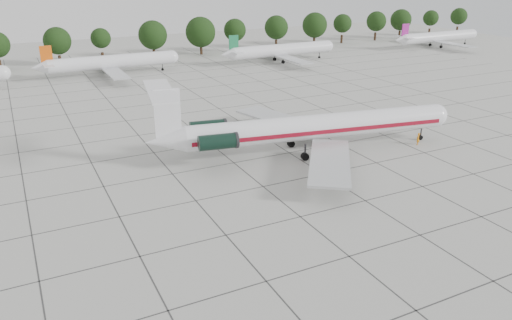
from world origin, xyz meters
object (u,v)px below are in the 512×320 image
at_px(ground_crew, 418,139).
at_px(bg_airliner_d, 282,50).
at_px(bg_airliner_c, 112,62).
at_px(bg_airliner_e, 439,37).
at_px(main_airliner, 303,128).

distance_m(ground_crew, bg_airliner_d, 64.16).
distance_m(ground_crew, bg_airliner_c, 71.11).
relative_size(bg_airliner_c, bg_airliner_e, 1.00).
relative_size(ground_crew, bg_airliner_c, 0.06).
distance_m(bg_airliner_c, bg_airliner_e, 95.28).
bearing_deg(ground_crew, bg_airliner_e, -177.67).
bearing_deg(bg_airliner_d, main_airliner, -116.97).
xyz_separation_m(main_airliner, ground_crew, (15.93, -4.40, -2.62)).
bearing_deg(bg_airliner_e, ground_crew, -136.94).
height_order(main_airliner, ground_crew, main_airliner).
relative_size(main_airliner, bg_airliner_d, 1.47).
bearing_deg(bg_airliner_e, main_airliner, -144.91).
height_order(ground_crew, bg_airliner_e, bg_airliner_e).
relative_size(main_airliner, bg_airliner_e, 1.47).
distance_m(bg_airliner_c, bg_airliner_d, 41.76).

